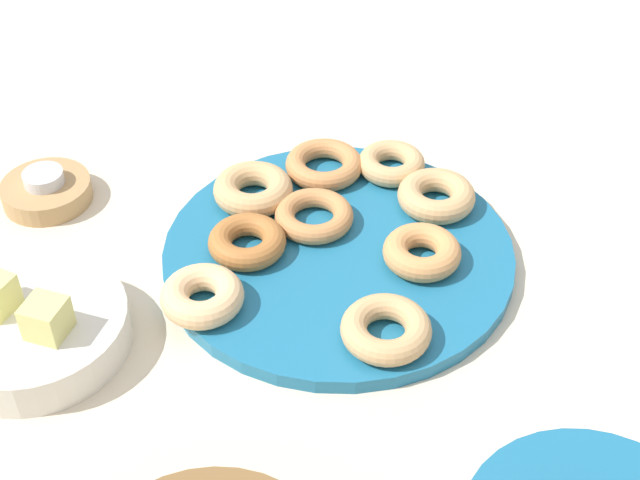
{
  "coord_description": "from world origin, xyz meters",
  "views": [
    {
      "loc": [
        -0.46,
        0.56,
        0.65
      ],
      "look_at": [
        0.0,
        0.03,
        0.05
      ],
      "focal_mm": 50.61,
      "sensor_mm": 36.0,
      "label": 1
    }
  ],
  "objects_px": {
    "donut_6": "(422,252)",
    "melon_chunk_left": "(46,318)",
    "candle_holder": "(47,191)",
    "fruit_bowl": "(34,330)",
    "donut_7": "(255,188)",
    "donut_0": "(314,216)",
    "donut_2": "(436,196)",
    "tealight": "(43,178)",
    "donut_5": "(386,329)",
    "donut_plate": "(338,253)",
    "donut_3": "(247,242)",
    "donut_4": "(202,296)",
    "donut_8": "(391,163)",
    "donut_1": "(324,165)"
  },
  "relations": [
    {
      "from": "donut_6",
      "to": "melon_chunk_left",
      "type": "relative_size",
      "value": 2.29
    },
    {
      "from": "candle_holder",
      "to": "fruit_bowl",
      "type": "distance_m",
      "value": 0.23
    },
    {
      "from": "donut_7",
      "to": "donut_0",
      "type": "bearing_deg",
      "value": -173.22
    },
    {
      "from": "donut_2",
      "to": "tealight",
      "type": "height_order",
      "value": "donut_2"
    },
    {
      "from": "donut_5",
      "to": "melon_chunk_left",
      "type": "xyz_separation_m",
      "value": [
        0.23,
        0.22,
        0.03
      ]
    },
    {
      "from": "donut_plate",
      "to": "donut_3",
      "type": "bearing_deg",
      "value": 44.17
    },
    {
      "from": "donut_2",
      "to": "donut_6",
      "type": "relative_size",
      "value": 1.06
    },
    {
      "from": "donut_5",
      "to": "tealight",
      "type": "distance_m",
      "value": 0.45
    },
    {
      "from": "tealight",
      "to": "fruit_bowl",
      "type": "bearing_deg",
      "value": 141.49
    },
    {
      "from": "donut_plate",
      "to": "donut_7",
      "type": "bearing_deg",
      "value": -1.57
    },
    {
      "from": "donut_3",
      "to": "donut_7",
      "type": "distance_m",
      "value": 0.09
    },
    {
      "from": "donut_5",
      "to": "candle_holder",
      "type": "height_order",
      "value": "donut_5"
    },
    {
      "from": "donut_3",
      "to": "donut_7",
      "type": "xyz_separation_m",
      "value": [
        0.06,
        -0.07,
        0.0
      ]
    },
    {
      "from": "donut_4",
      "to": "candle_holder",
      "type": "bearing_deg",
      "value": -2.59
    },
    {
      "from": "donut_5",
      "to": "donut_8",
      "type": "relative_size",
      "value": 1.11
    },
    {
      "from": "donut_4",
      "to": "tealight",
      "type": "distance_m",
      "value": 0.28
    },
    {
      "from": "donut_5",
      "to": "donut_6",
      "type": "height_order",
      "value": "same"
    },
    {
      "from": "donut_3",
      "to": "fruit_bowl",
      "type": "distance_m",
      "value": 0.23
    },
    {
      "from": "fruit_bowl",
      "to": "melon_chunk_left",
      "type": "xyz_separation_m",
      "value": [
        -0.03,
        0.0,
        0.04
      ]
    },
    {
      "from": "donut_8",
      "to": "donut_3",
      "type": "bearing_deg",
      "value": 82.36
    },
    {
      "from": "donut_plate",
      "to": "donut_1",
      "type": "bearing_deg",
      "value": -42.55
    },
    {
      "from": "donut_8",
      "to": "fruit_bowl",
      "type": "xyz_separation_m",
      "value": [
        0.1,
        0.43,
        -0.01
      ]
    },
    {
      "from": "donut_plate",
      "to": "donut_3",
      "type": "height_order",
      "value": "donut_3"
    },
    {
      "from": "donut_2",
      "to": "donut_8",
      "type": "bearing_deg",
      "value": -13.02
    },
    {
      "from": "fruit_bowl",
      "to": "donut_0",
      "type": "bearing_deg",
      "value": -107.33
    },
    {
      "from": "donut_2",
      "to": "donut_8",
      "type": "distance_m",
      "value": 0.08
    },
    {
      "from": "donut_7",
      "to": "candle_holder",
      "type": "xyz_separation_m",
      "value": [
        0.2,
        0.15,
        -0.02
      ]
    },
    {
      "from": "donut_0",
      "to": "donut_8",
      "type": "distance_m",
      "value": 0.13
    },
    {
      "from": "donut_2",
      "to": "melon_chunk_left",
      "type": "distance_m",
      "value": 0.44
    },
    {
      "from": "donut_4",
      "to": "donut_8",
      "type": "xyz_separation_m",
      "value": [
        -0.0,
        -0.3,
        -0.0
      ]
    },
    {
      "from": "donut_3",
      "to": "donut_6",
      "type": "relative_size",
      "value": 1.01
    },
    {
      "from": "donut_7",
      "to": "donut_3",
      "type": "bearing_deg",
      "value": 128.75
    },
    {
      "from": "donut_2",
      "to": "donut_7",
      "type": "relative_size",
      "value": 0.97
    },
    {
      "from": "tealight",
      "to": "melon_chunk_left",
      "type": "relative_size",
      "value": 1.28
    },
    {
      "from": "melon_chunk_left",
      "to": "donut_1",
      "type": "bearing_deg",
      "value": -91.29
    },
    {
      "from": "donut_plate",
      "to": "donut_3",
      "type": "distance_m",
      "value": 0.1
    },
    {
      "from": "tealight",
      "to": "donut_6",
      "type": "bearing_deg",
      "value": -155.43
    },
    {
      "from": "candle_holder",
      "to": "tealight",
      "type": "relative_size",
      "value": 2.22
    },
    {
      "from": "donut_8",
      "to": "melon_chunk_left",
      "type": "distance_m",
      "value": 0.44
    },
    {
      "from": "donut_3",
      "to": "donut_5",
      "type": "height_order",
      "value": "same"
    },
    {
      "from": "donut_0",
      "to": "donut_4",
      "type": "distance_m",
      "value": 0.17
    },
    {
      "from": "donut_4",
      "to": "donut_7",
      "type": "xyz_separation_m",
      "value": [
        0.08,
        -0.16,
        0.0
      ]
    },
    {
      "from": "fruit_bowl",
      "to": "donut_8",
      "type": "bearing_deg",
      "value": -102.87
    },
    {
      "from": "donut_plate",
      "to": "tealight",
      "type": "xyz_separation_m",
      "value": [
        0.32,
        0.14,
        0.02
      ]
    },
    {
      "from": "donut_8",
      "to": "donut_5",
      "type": "bearing_deg",
      "value": 126.55
    },
    {
      "from": "donut_6",
      "to": "tealight",
      "type": "bearing_deg",
      "value": 24.57
    },
    {
      "from": "donut_2",
      "to": "candle_holder",
      "type": "xyz_separation_m",
      "value": [
        0.36,
        0.27,
        -0.02
      ]
    },
    {
      "from": "donut_0",
      "to": "melon_chunk_left",
      "type": "xyz_separation_m",
      "value": [
        0.06,
        0.3,
        0.03
      ]
    },
    {
      "from": "donut_3",
      "to": "candle_holder",
      "type": "height_order",
      "value": "donut_3"
    },
    {
      "from": "donut_6",
      "to": "candle_holder",
      "type": "xyz_separation_m",
      "value": [
        0.4,
        0.18,
        -0.02
      ]
    }
  ]
}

